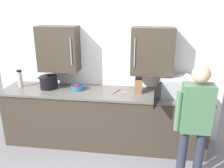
{
  "coord_description": "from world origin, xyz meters",
  "views": [
    {
      "loc": [
        0.59,
        -2.37,
        2.23
      ],
      "look_at": [
        0.15,
        0.88,
        1.08
      ],
      "focal_mm": 36.82,
      "sensor_mm": 36.0,
      "label": 1
    }
  ],
  "objects": [
    {
      "name": "thermos_flask",
      "position": [
        -1.38,
        0.96,
        1.07
      ],
      "size": [
        0.08,
        0.08,
        0.29
      ],
      "color": "#B7BABF",
      "rests_on": "counter_unit"
    },
    {
      "name": "back_wall_tiled",
      "position": [
        -0.0,
        1.25,
        1.42
      ],
      "size": [
        3.81,
        0.44,
        2.77
      ],
      "color": "white",
      "rests_on": "ground_plane"
    },
    {
      "name": "wooden_spoon",
      "position": [
        0.28,
        0.92,
        0.94
      ],
      "size": [
        0.22,
        0.21,
        0.02
      ],
      "color": "tan",
      "rests_on": "counter_unit"
    },
    {
      "name": "microwave_oven",
      "position": [
        1.11,
        0.96,
        1.06
      ],
      "size": [
        0.65,
        0.8,
        0.26
      ],
      "color": "#B7BABF",
      "rests_on": "counter_unit"
    },
    {
      "name": "counter_unit",
      "position": [
        0.0,
        0.92,
        0.46
      ],
      "size": [
        3.23,
        0.65,
        0.93
      ],
      "color": "#3D3328",
      "rests_on": "ground_plane"
    },
    {
      "name": "stock_pot",
      "position": [
        -0.9,
        0.97,
        1.03
      ],
      "size": [
        0.38,
        0.29,
        0.23
      ],
      "color": "black",
      "rests_on": "counter_unit"
    },
    {
      "name": "person_figure",
      "position": [
        1.22,
        0.12,
        0.96
      ],
      "size": [
        0.44,
        0.64,
        1.61
      ],
      "color": "#282D3D",
      "rests_on": "ground_plane"
    },
    {
      "name": "fruit_bowl",
      "position": [
        -0.41,
        0.97,
        0.97
      ],
      "size": [
        0.23,
        0.23,
        0.1
      ],
      "color": "#335684",
      "rests_on": "counter_unit"
    },
    {
      "name": "knife_block",
      "position": [
        0.55,
        0.97,
        1.04
      ],
      "size": [
        0.11,
        0.15,
        0.3
      ],
      "color": "brown",
      "rests_on": "counter_unit"
    }
  ]
}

